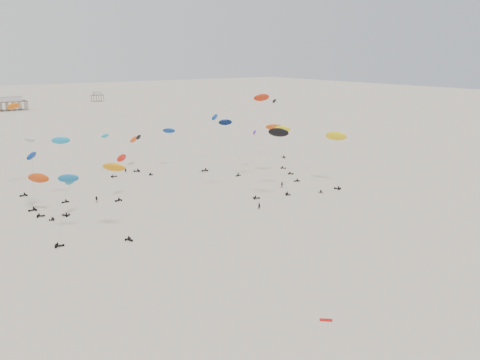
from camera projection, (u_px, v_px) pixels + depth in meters
ground_plane at (96, 141)px, 205.60m from camera, size 900.00×900.00×0.00m
pavilion_main at (10, 104)px, 318.36m from camera, size 21.00×13.00×9.80m
pavilion_small at (98, 97)px, 380.77m from camera, size 9.00×7.00×8.00m
rig_0 at (263, 142)px, 155.81m from camera, size 8.87×10.84×14.47m
rig_1 at (142, 148)px, 146.98m from camera, size 4.04×6.71×12.59m
rig_2 at (121, 166)px, 123.01m from camera, size 6.35×6.81×11.43m
rig_3 at (278, 122)px, 171.35m from camera, size 3.71×8.46×21.27m
rig_4 at (276, 132)px, 148.28m from camera, size 6.17×9.66×15.97m
rig_5 at (288, 138)px, 131.50m from camera, size 7.38×15.62×19.70m
rig_6 at (116, 176)px, 98.57m from camera, size 5.35×12.32×15.67m
rig_7 at (233, 141)px, 127.71m from camera, size 4.05×16.36×22.36m
rig_8 at (41, 182)px, 112.00m from camera, size 7.26×11.72×10.99m
rig_9 at (32, 166)px, 112.78m from camera, size 4.81×5.46×14.39m
rig_10 at (61, 150)px, 122.71m from camera, size 5.73×9.93×16.46m
rig_11 at (108, 151)px, 148.03m from camera, size 4.12×11.42×13.95m
rig_12 at (179, 142)px, 156.23m from camera, size 8.78×17.08×18.49m
rig_13 at (16, 123)px, 129.18m from camera, size 5.78×14.99×24.96m
rig_14 at (66, 192)px, 97.63m from camera, size 8.56×11.13×14.14m
rig_15 at (336, 141)px, 137.63m from camera, size 10.00×12.30×16.22m
rig_16 at (280, 140)px, 122.03m from camera, size 6.00×5.83×18.61m
rig_17 at (265, 106)px, 138.58m from camera, size 9.76×11.96×26.64m
rig_18 at (218, 125)px, 143.52m from camera, size 8.44×8.55×19.58m
rig_19 at (68, 186)px, 108.90m from camera, size 8.36×4.54×9.78m
rig_20 at (34, 174)px, 111.68m from camera, size 3.97×12.32×18.48m
rig_21 at (134, 144)px, 157.67m from camera, size 7.25×13.50×12.48m
spectator_0 at (259, 209)px, 114.96m from camera, size 0.87×0.88×2.01m
spectator_1 at (282, 188)px, 133.45m from camera, size 1.20×0.97×2.15m
spectator_2 at (97, 202)px, 120.31m from camera, size 1.33×0.97×2.01m
spectator_3 at (126, 173)px, 150.63m from camera, size 0.89×0.84×2.01m
grounded_kite_b at (326, 320)px, 66.81m from camera, size 1.83×1.68×0.07m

